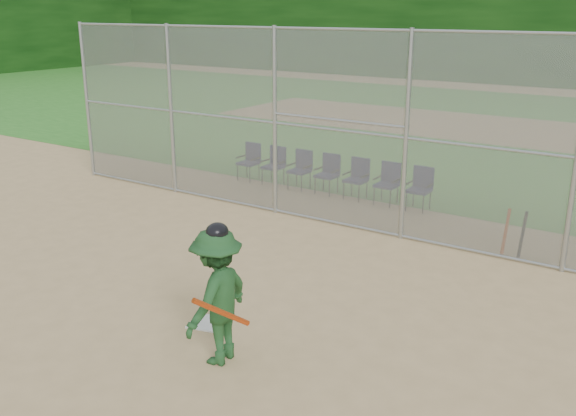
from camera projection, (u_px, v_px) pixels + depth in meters
The scene contains 14 objects.
ground at pixel (191, 325), 9.18m from camera, with size 100.00×100.00×0.00m, color tan.
grass_strip at pixel (522, 131), 23.47m from camera, with size 100.00×100.00×0.00m, color #2A6F21.
dirt_patch_far at pixel (522, 131), 23.47m from camera, with size 24.00×24.00×0.00m, color tan.
backstop_fence at pixel (359, 129), 12.53m from camera, with size 16.09×0.09×4.00m.
home_plate at pixel (207, 323), 9.21m from camera, with size 0.47×0.47×0.02m, color silver.
batter_at_plate at pixel (217, 296), 8.00m from camera, with size 0.96×1.35×1.87m.
spare_bats at pixel (514, 233), 11.69m from camera, with size 0.36×0.34×0.83m.
chair_0 at pixel (248, 162), 16.74m from camera, with size 0.54×0.52×0.96m, color #10143D, non-canonical shape.
chair_1 at pixel (273, 166), 16.32m from camera, with size 0.54×0.52×0.96m, color #10143D, non-canonical shape.
chair_2 at pixel (299, 170), 15.91m from camera, with size 0.54×0.52×0.96m, color #10143D, non-canonical shape.
chair_3 at pixel (327, 175), 15.49m from camera, with size 0.54×0.52×0.96m, color #10143D, non-canonical shape.
chair_4 at pixel (356, 179), 15.07m from camera, with size 0.54×0.52×0.96m, color #10143D, non-canonical shape.
chair_5 at pixel (386, 184), 14.65m from camera, with size 0.54×0.52×0.96m, color #10143D, non-canonical shape.
chair_6 at pixel (419, 189), 14.23m from camera, with size 0.54×0.52×0.96m, color #10143D, non-canonical shape.
Camera 1 is at (5.73, -6.10, 4.34)m, focal length 40.00 mm.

